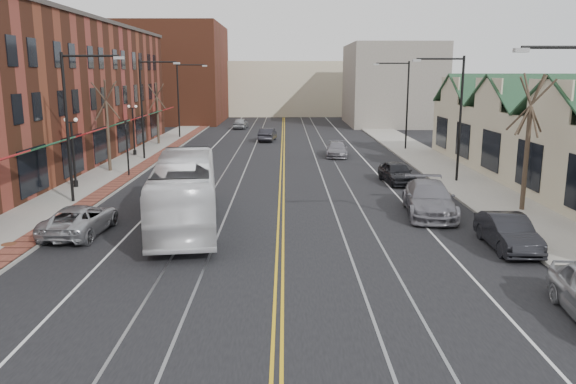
{
  "coord_description": "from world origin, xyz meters",
  "views": [
    {
      "loc": [
        0.21,
        -14.23,
        7.06
      ],
      "look_at": [
        0.33,
        9.63,
        2.0
      ],
      "focal_mm": 35.0,
      "sensor_mm": 36.0,
      "label": 1
    }
  ],
  "objects_px": {
    "parked_car_c": "(429,199)",
    "parked_suv": "(80,220)",
    "parked_car_b": "(508,232)",
    "parked_car_d": "(397,173)",
    "transit_bus": "(185,192)"
  },
  "relations": [
    {
      "from": "parked_car_c",
      "to": "parked_suv",
      "type": "bearing_deg",
      "value": -161.71
    },
    {
      "from": "parked_suv",
      "to": "parked_car_b",
      "type": "relative_size",
      "value": 1.12
    },
    {
      "from": "parked_suv",
      "to": "parked_car_b",
      "type": "distance_m",
      "value": 18.37
    },
    {
      "from": "parked_car_c",
      "to": "parked_car_d",
      "type": "xyz_separation_m",
      "value": [
        0.0,
        8.35,
        -0.12
      ]
    },
    {
      "from": "transit_bus",
      "to": "parked_car_d",
      "type": "distance_m",
      "value": 15.79
    },
    {
      "from": "parked_suv",
      "to": "parked_car_d",
      "type": "height_order",
      "value": "parked_car_d"
    },
    {
      "from": "parked_car_b",
      "to": "parked_car_c",
      "type": "bearing_deg",
      "value": 108.68
    },
    {
      "from": "transit_bus",
      "to": "parked_car_d",
      "type": "bearing_deg",
      "value": -147.28
    },
    {
      "from": "parked_car_b",
      "to": "parked_car_c",
      "type": "distance_m",
      "value": 5.93
    },
    {
      "from": "parked_suv",
      "to": "parked_car_c",
      "type": "distance_m",
      "value": 16.79
    },
    {
      "from": "transit_bus",
      "to": "parked_car_b",
      "type": "distance_m",
      "value": 14.33
    },
    {
      "from": "transit_bus",
      "to": "parked_car_d",
      "type": "height_order",
      "value": "transit_bus"
    },
    {
      "from": "transit_bus",
      "to": "parked_suv",
      "type": "relative_size",
      "value": 2.41
    },
    {
      "from": "parked_car_b",
      "to": "transit_bus",
      "type": "bearing_deg",
      "value": 165.74
    },
    {
      "from": "transit_bus",
      "to": "parked_suv",
      "type": "bearing_deg",
      "value": 11.18
    }
  ]
}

